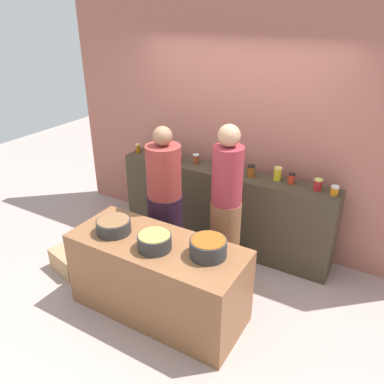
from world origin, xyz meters
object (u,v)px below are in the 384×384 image
(preserve_jar_7, at_px, (251,171))
(preserve_jar_10, at_px, (318,185))
(preserve_jar_0, at_px, (138,148))
(cook_with_tongs, at_px, (165,209))
(preserve_jar_3, at_px, (179,158))
(cook_in_cap, at_px, (226,215))
(preserve_jar_11, at_px, (335,191))
(preserve_jar_4, at_px, (196,159))
(cooking_pot_left, at_px, (114,226))
(cooking_pot_center, at_px, (155,242))
(preserve_jar_6, at_px, (234,169))
(preserve_jar_2, at_px, (168,155))
(preserve_jar_9, at_px, (291,178))
(preserve_jar_8, at_px, (278,174))
(preserve_jar_1, at_px, (155,149))
(bread_crate, at_px, (71,260))
(cooking_pot_right, at_px, (208,248))
(preserve_jar_5, at_px, (220,164))

(preserve_jar_7, bearing_deg, preserve_jar_10, 1.67)
(preserve_jar_0, bearing_deg, cook_with_tongs, -38.87)
(preserve_jar_3, relative_size, cook_in_cap, 0.06)
(preserve_jar_3, bearing_deg, preserve_jar_11, 0.93)
(preserve_jar_4, height_order, preserve_jar_11, preserve_jar_4)
(cooking_pot_left, height_order, cooking_pot_center, cooking_pot_center)
(preserve_jar_6, distance_m, preserve_jar_7, 0.20)
(preserve_jar_2, distance_m, cooking_pot_left, 1.48)
(preserve_jar_9, relative_size, cook_in_cap, 0.07)
(preserve_jar_11, distance_m, cook_with_tongs, 1.79)
(preserve_jar_9, bearing_deg, preserve_jar_8, 172.83)
(preserve_jar_1, distance_m, bread_crate, 1.73)
(preserve_jar_9, distance_m, preserve_jar_11, 0.47)
(preserve_jar_3, height_order, cook_in_cap, cook_in_cap)
(cooking_pot_right, distance_m, bread_crate, 1.92)
(preserve_jar_0, xyz_separation_m, preserve_jar_2, (0.48, -0.02, 0.01))
(preserve_jar_7, bearing_deg, cooking_pot_left, -118.56)
(preserve_jar_9, relative_size, cooking_pot_center, 0.39)
(preserve_jar_10, distance_m, cooking_pot_left, 2.15)
(preserve_jar_5, height_order, preserve_jar_7, preserve_jar_7)
(preserve_jar_2, xyz_separation_m, preserve_jar_11, (2.04, 0.02, -0.02))
(preserve_jar_8, relative_size, cooking_pot_left, 0.45)
(preserve_jar_9, distance_m, preserve_jar_10, 0.29)
(preserve_jar_1, distance_m, preserve_jar_5, 0.96)
(preserve_jar_10, bearing_deg, bread_crate, -149.20)
(preserve_jar_10, bearing_deg, preserve_jar_5, 178.48)
(preserve_jar_6, distance_m, bread_crate, 2.15)
(preserve_jar_4, bearing_deg, preserve_jar_3, -162.02)
(preserve_jar_4, bearing_deg, cooking_pot_right, -56.36)
(preserve_jar_1, xyz_separation_m, preserve_jar_4, (0.64, -0.03, 0.00))
(preserve_jar_6, distance_m, cook_in_cap, 0.69)
(cook_in_cap, bearing_deg, preserve_jar_10, 42.74)
(preserve_jar_3, bearing_deg, preserve_jar_7, 2.56)
(preserve_jar_2, height_order, preserve_jar_11, preserve_jar_2)
(cooking_pot_left, distance_m, cook_with_tongs, 0.71)
(cooking_pot_left, bearing_deg, preserve_jar_5, 76.09)
(preserve_jar_3, height_order, preserve_jar_4, preserve_jar_4)
(preserve_jar_4, bearing_deg, preserve_jar_7, -1.82)
(preserve_jar_8, distance_m, bread_crate, 2.56)
(preserve_jar_11, distance_m, bread_crate, 3.01)
(cooking_pot_center, distance_m, cooking_pot_right, 0.49)
(preserve_jar_8, bearing_deg, cook_with_tongs, -139.52)
(preserve_jar_3, xyz_separation_m, cooking_pot_center, (0.64, -1.45, -0.19))
(preserve_jar_1, relative_size, preserve_jar_2, 0.91)
(preserve_jar_5, distance_m, cooking_pot_right, 1.53)
(cooking_pot_right, bearing_deg, cook_with_tongs, 145.68)
(preserve_jar_6, relative_size, cook_in_cap, 0.08)
(preserve_jar_11, distance_m, cooking_pot_center, 1.93)
(preserve_jar_6, bearing_deg, cooking_pot_left, -113.13)
(cooking_pot_left, bearing_deg, preserve_jar_1, 111.17)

